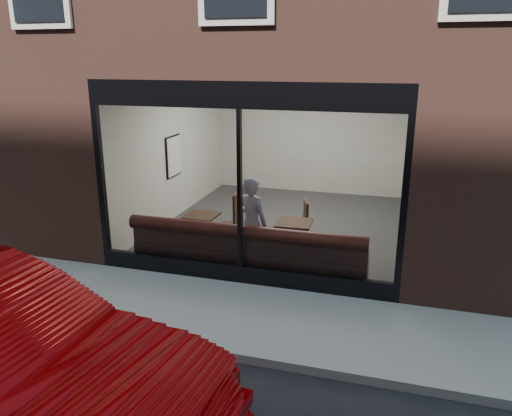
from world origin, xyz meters
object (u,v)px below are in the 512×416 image
(person, at_px, (252,223))
(banquette, at_px, (248,260))
(cafe_table_right, at_px, (294,223))
(cafe_table_left, at_px, (202,216))
(cafe_chair_right, at_px, (295,237))
(cafe_chair_left, at_px, (230,226))

(person, bearing_deg, banquette, 109.50)
(banquette, height_order, cafe_table_right, cafe_table_right)
(banquette, bearing_deg, cafe_table_right, 45.58)
(cafe_table_left, relative_size, cafe_chair_right, 1.39)
(cafe_table_right, distance_m, cafe_chair_left, 1.83)
(cafe_table_right, relative_size, cafe_chair_right, 1.52)
(cafe_table_right, height_order, cafe_chair_right, cafe_table_right)
(cafe_chair_left, xyz_separation_m, cafe_chair_right, (1.41, -0.24, 0.00))
(cafe_chair_left, bearing_deg, person, 128.29)
(person, height_order, cafe_chair_left, person)
(banquette, distance_m, person, 0.63)
(person, distance_m, cafe_table_right, 0.77)
(person, relative_size, cafe_table_left, 2.90)
(banquette, relative_size, cafe_table_left, 7.12)
(banquette, distance_m, cafe_chair_left, 1.78)
(banquette, bearing_deg, cafe_table_left, 151.18)
(cafe_table_left, xyz_separation_m, cafe_chair_right, (1.61, 0.72, -0.50))
(person, xyz_separation_m, cafe_chair_right, (0.54, 1.08, -0.57))
(banquette, relative_size, cafe_chair_left, 8.90)
(cafe_chair_right, bearing_deg, cafe_table_right, 79.93)
(banquette, height_order, cafe_chair_right, banquette)
(cafe_chair_right, bearing_deg, person, 44.58)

